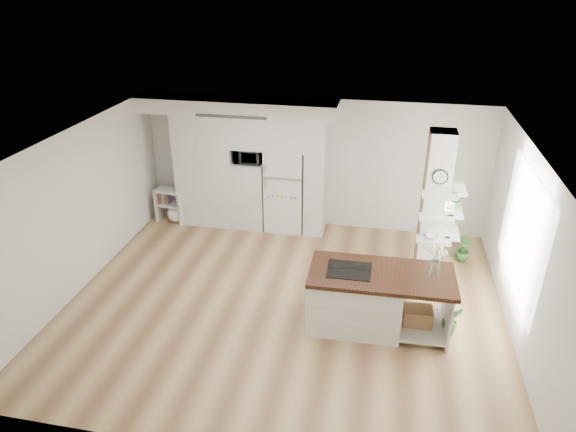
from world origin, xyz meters
name	(u,v)px	position (x,y,z in m)	size (l,w,h in m)	color
floor	(284,303)	(0.00, 0.00, 0.00)	(7.00, 6.00, 0.01)	tan
room	(284,200)	(0.00, 0.00, 1.86)	(7.04, 6.04, 2.72)	white
cabinet_wall	(241,157)	(-1.45, 2.67, 1.51)	(4.00, 0.71, 2.70)	silver
refrigerator	(285,189)	(-0.53, 2.68, 0.88)	(0.78, 0.69, 1.75)	white
column	(439,212)	(2.38, 1.13, 1.35)	(0.69, 0.90, 2.70)	silver
window	(522,233)	(3.48, 0.30, 1.50)	(2.40, 2.40, 0.00)	white
pendant_light	(402,188)	(1.70, 0.15, 2.12)	(0.12, 0.12, 0.10)	white
kitchen_island	(363,297)	(1.28, -0.32, 0.50)	(2.14, 1.05, 1.53)	silver
bookshelf	(173,208)	(-2.97, 2.50, 0.32)	(0.65, 0.42, 0.73)	silver
floor_plant_a	(452,320)	(2.60, -0.32, 0.26)	(0.29, 0.23, 0.53)	#377830
floor_plant_b	(463,249)	(3.00, 1.99, 0.23)	(0.26, 0.26, 0.46)	#377830
microwave	(248,156)	(-1.27, 2.62, 1.57)	(0.54, 0.37, 0.30)	#2D2D2D
shelf_plant	(456,199)	(2.63, 1.30, 1.52)	(0.27, 0.23, 0.30)	#377830
decor_bowl	(432,237)	(2.30, 0.90, 1.00)	(0.22, 0.22, 0.05)	white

